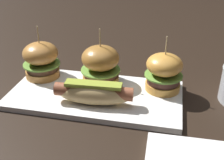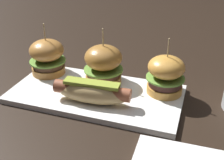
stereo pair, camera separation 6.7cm
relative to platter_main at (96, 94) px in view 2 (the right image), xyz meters
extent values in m
plane|color=black|center=(0.00, 0.00, -0.01)|extent=(3.00, 3.00, 0.00)
cube|color=white|center=(0.00, 0.00, 0.00)|extent=(0.42, 0.21, 0.01)
ellipsoid|color=tan|center=(0.01, -0.05, 0.03)|extent=(0.17, 0.06, 0.05)
cylinder|color=brown|center=(0.01, -0.05, 0.04)|extent=(0.18, 0.04, 0.03)
cube|color=olive|center=(0.01, -0.05, 0.06)|extent=(0.13, 0.04, 0.01)
cylinder|color=#B67938|center=(-0.16, 0.06, 0.02)|extent=(0.09, 0.09, 0.02)
cylinder|color=#533526|center=(-0.16, 0.06, 0.03)|extent=(0.08, 0.08, 0.02)
cylinder|color=#6B9E3D|center=(-0.16, 0.06, 0.04)|extent=(0.10, 0.10, 0.00)
ellipsoid|color=#B67938|center=(-0.16, 0.06, 0.07)|extent=(0.09, 0.09, 0.06)
cylinder|color=tan|center=(-0.16, 0.06, 0.12)|extent=(0.00, 0.00, 0.06)
cylinder|color=#A87132|center=(0.00, 0.06, 0.02)|extent=(0.09, 0.09, 0.02)
cylinder|color=#522F25|center=(0.00, 0.06, 0.03)|extent=(0.09, 0.09, 0.02)
cylinder|color=#6B9E3D|center=(0.00, 0.06, 0.04)|extent=(0.10, 0.10, 0.00)
ellipsoid|color=#A87132|center=(0.00, 0.06, 0.08)|extent=(0.10, 0.10, 0.06)
cylinder|color=tan|center=(0.00, 0.06, 0.12)|extent=(0.00, 0.00, 0.06)
cylinder|color=gold|center=(0.16, 0.05, 0.02)|extent=(0.09, 0.09, 0.02)
cylinder|color=#502E27|center=(0.16, 0.05, 0.04)|extent=(0.08, 0.08, 0.02)
cylinder|color=#6B9E3D|center=(0.16, 0.05, 0.05)|extent=(0.09, 0.09, 0.00)
ellipsoid|color=gold|center=(0.16, 0.05, 0.07)|extent=(0.09, 0.09, 0.05)
cylinder|color=tan|center=(0.16, 0.05, 0.12)|extent=(0.00, 0.00, 0.06)
camera|label=1|loc=(0.17, -0.59, 0.37)|focal=46.20mm
camera|label=2|loc=(0.23, -0.57, 0.37)|focal=46.20mm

